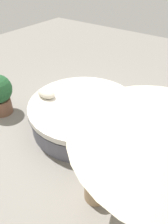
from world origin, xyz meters
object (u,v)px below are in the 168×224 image
at_px(round_bed, 84,114).
at_px(side_table, 96,188).
at_px(throw_pillow_1, 46,93).
at_px(throw_pillow_0, 116,90).

height_order(round_bed, side_table, round_bed).
relative_size(round_bed, throw_pillow_1, 5.37).
xyz_separation_m(throw_pillow_1, side_table, (2.22, -1.14, -0.52)).
bearing_deg(side_table, throw_pillow_1, 152.82).
bearing_deg(round_bed, side_table, -47.88).
relative_size(throw_pillow_1, side_table, 1.03).
xyz_separation_m(throw_pillow_0, side_table, (0.96, -2.31, -0.49)).
bearing_deg(throw_pillow_1, round_bed, 19.93).
xyz_separation_m(round_bed, throw_pillow_0, (0.37, 0.85, 0.39)).
height_order(throw_pillow_0, throw_pillow_1, throw_pillow_1).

